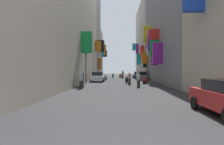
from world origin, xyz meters
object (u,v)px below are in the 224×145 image
object	(u,v)px
parked_car_blue	(138,75)
scooter_green	(113,76)
parked_car_grey	(141,76)
parked_car_white	(98,77)
pedestrian_near_right	(130,79)
pedestrian_near_left	(139,80)
scooter_orange	(121,76)
traffic_light_near_corner	(86,60)
pedestrian_far_away	(123,74)
pedestrian_crossing	(82,79)
pedestrian_mid_street	(81,81)
scooter_black	(127,80)
scooter_silver	(105,77)
scooter_red	(145,80)

from	to	relation	value
parked_car_blue	scooter_green	xyz separation A→B (m)	(-5.48, 3.42, -0.29)
parked_car_grey	parked_car_white	bearing A→B (deg)	-141.65
scooter_green	pedestrian_near_right	bearing A→B (deg)	-83.99
pedestrian_near_left	pedestrian_near_right	bearing A→B (deg)	101.47
parked_car_blue	scooter_orange	distance (m)	4.12
parked_car_grey	traffic_light_near_corner	xyz separation A→B (m)	(-8.36, -11.39, 2.26)
parked_car_white	traffic_light_near_corner	bearing A→B (deg)	-99.99
parked_car_white	pedestrian_far_away	distance (m)	12.27
pedestrian_crossing	pedestrian_mid_street	bearing A→B (deg)	-84.81
parked_car_blue	pedestrian_crossing	bearing A→B (deg)	-108.20
scooter_orange	pedestrian_mid_street	distance (m)	28.08
parked_car_grey	pedestrian_far_away	xyz separation A→B (m)	(-3.23, 5.71, 0.08)
scooter_green	pedestrian_crossing	bearing A→B (deg)	-95.26
traffic_light_near_corner	scooter_black	bearing A→B (deg)	23.00
parked_car_white	pedestrian_crossing	xyz separation A→B (m)	(-0.58, -10.66, 0.07)
parked_car_white	scooter_green	bearing A→B (deg)	83.42
scooter_black	pedestrian_crossing	world-z (taller)	pedestrian_crossing
pedestrian_near_left	pedestrian_mid_street	size ratio (longest dim) A/B	0.96
scooter_orange	scooter_silver	world-z (taller)	same
parked_car_blue	pedestrian_crossing	distance (m)	25.77
pedestrian_far_away	pedestrian_near_left	bearing A→B (deg)	-87.17
scooter_red	pedestrian_crossing	xyz separation A→B (m)	(-7.15, -5.86, 0.40)
scooter_green	traffic_light_near_corner	xyz separation A→B (m)	(-2.97, -22.79, 2.59)
pedestrian_crossing	pedestrian_mid_street	size ratio (longest dim) A/B	1.07
scooter_silver	traffic_light_near_corner	distance (m)	11.24
scooter_red	scooter_green	size ratio (longest dim) A/B	0.95
scooter_orange	parked_car_white	bearing A→B (deg)	-103.60
scooter_black	pedestrian_mid_street	xyz separation A→B (m)	(-4.76, -8.84, 0.33)
scooter_orange	scooter_silver	bearing A→B (deg)	-106.05
scooter_silver	pedestrian_far_away	xyz separation A→B (m)	(3.36, 6.30, 0.41)
parked_car_white	pedestrian_near_left	size ratio (longest dim) A/B	2.80
scooter_red	pedestrian_far_away	bearing A→B (deg)	98.42
traffic_light_near_corner	scooter_orange	bearing A→B (deg)	77.34
pedestrian_near_left	traffic_light_near_corner	size ratio (longest dim) A/B	0.34
parked_car_grey	pedestrian_near_left	world-z (taller)	pedestrian_near_left
traffic_light_near_corner	pedestrian_near_right	bearing A→B (deg)	-10.67
parked_car_blue	traffic_light_near_corner	xyz separation A→B (m)	(-8.45, -19.37, 2.31)
parked_car_grey	scooter_red	xyz separation A→B (m)	(-0.81, -10.64, -0.33)
scooter_silver	pedestrian_crossing	world-z (taller)	pedestrian_crossing
scooter_red	scooter_black	size ratio (longest dim) A/B	0.88
parked_car_white	pedestrian_near_right	distance (m)	7.97
scooter_red	scooter_silver	size ratio (longest dim) A/B	0.92
scooter_orange	scooter_green	xyz separation A→B (m)	(-1.79, 1.63, -0.00)
scooter_green	traffic_light_near_corner	size ratio (longest dim) A/B	0.40
parked_car_blue	parked_car_grey	distance (m)	7.98
pedestrian_near_left	pedestrian_near_right	xyz separation A→B (m)	(-0.72, 3.57, -0.00)
scooter_green	scooter_red	bearing A→B (deg)	-78.25
parked_car_white	scooter_red	distance (m)	8.15
parked_car_blue	scooter_green	size ratio (longest dim) A/B	2.22
scooter_silver	pedestrian_mid_street	xyz separation A→B (m)	(-1.24, -17.39, 0.33)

